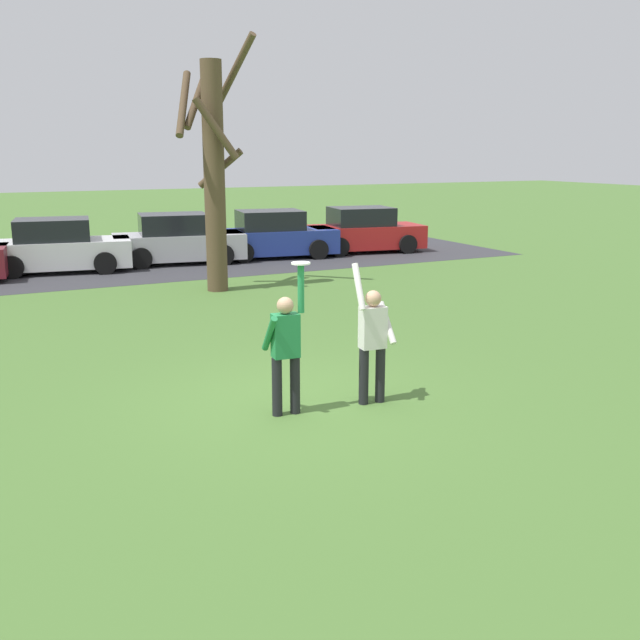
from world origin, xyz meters
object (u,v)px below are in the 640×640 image
at_px(parked_car_silver, 178,241).
at_px(parked_car_red, 364,232).
at_px(person_catcher, 286,345).
at_px(parked_car_white, 58,248).
at_px(bare_tree_tall, 214,168).
at_px(parked_car_blue, 273,236).
at_px(frisbee_disc, 301,263).
at_px(person_defender, 373,337).

xyz_separation_m(parked_car_silver, parked_car_red, (6.71, -0.30, 0.00)).
relative_size(person_catcher, parked_car_white, 0.48).
distance_m(parked_car_white, bare_tree_tall, 6.41).
xyz_separation_m(parked_car_blue, bare_tree_tall, (-3.64, -4.90, 2.40)).
relative_size(frisbee_disc, parked_car_red, 0.06).
height_order(person_defender, parked_car_silver, person_defender).
xyz_separation_m(parked_car_silver, parked_car_blue, (3.27, -0.17, 0.00)).
bearing_deg(person_defender, frisbee_disc, 0.00).
height_order(frisbee_disc, parked_car_white, frisbee_disc).
relative_size(parked_car_white, bare_tree_tall, 0.68).
relative_size(person_catcher, frisbee_disc, 8.13).
bearing_deg(person_defender, parked_car_blue, -102.22).
relative_size(person_defender, parked_car_red, 0.47).
xyz_separation_m(parked_car_white, parked_car_red, (10.39, -0.17, 0.00)).
bearing_deg(bare_tree_tall, frisbee_disc, -101.39).
relative_size(frisbee_disc, parked_car_white, 0.06).
bearing_deg(parked_car_white, person_catcher, -76.62).
bearing_deg(person_defender, parked_car_white, -74.94).
distance_m(person_catcher, parked_car_red, 16.74).
distance_m(person_defender, parked_car_silver, 14.46).
bearing_deg(person_defender, parked_car_red, -114.09).
bearing_deg(person_catcher, parked_car_silver, 85.30).
bearing_deg(parked_car_silver, frisbee_disc, -90.43).
xyz_separation_m(person_defender, parked_car_blue, (4.43, 14.25, -0.25)).
xyz_separation_m(parked_car_blue, parked_car_red, (3.44, -0.13, 0.00)).
xyz_separation_m(parked_car_white, bare_tree_tall, (3.31, -4.93, 2.40)).
height_order(person_catcher, frisbee_disc, frisbee_disc).
height_order(frisbee_disc, parked_car_silver, frisbee_disc).
height_order(frisbee_disc, bare_tree_tall, bare_tree_tall).
bearing_deg(parked_car_red, person_catcher, -114.77).
bearing_deg(person_catcher, parked_car_white, 100.00).
bearing_deg(parked_car_blue, person_catcher, -103.61).
height_order(person_defender, frisbee_disc, frisbee_disc).
height_order(person_defender, parked_car_white, person_defender).
height_order(parked_car_white, parked_car_silver, same).
distance_m(frisbee_disc, bare_tree_tall, 9.50).
relative_size(parked_car_red, bare_tree_tall, 0.68).
distance_m(person_catcher, parked_car_white, 14.22).
xyz_separation_m(parked_car_silver, bare_tree_tall, (-0.37, -5.07, 2.40)).
distance_m(parked_car_blue, bare_tree_tall, 6.56).
distance_m(parked_car_white, parked_car_blue, 6.95).
relative_size(person_defender, parked_car_silver, 0.47).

